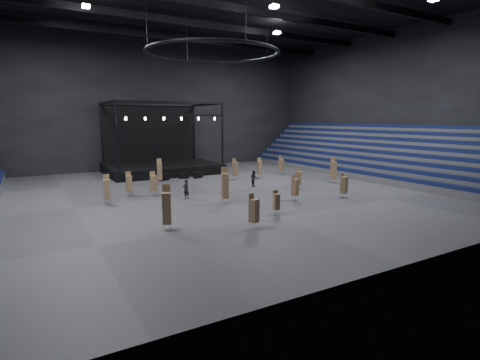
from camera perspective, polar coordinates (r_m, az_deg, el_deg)
floor at (r=36.30m, az=-3.99°, el=-1.96°), size 50.00×50.00×0.00m
wall_back at (r=55.28m, az=-13.89°, el=11.04°), size 50.00×0.20×18.00m
wall_front at (r=19.16m, az=25.42°, el=14.15°), size 50.00×0.20×18.00m
wall_right at (r=51.71m, az=22.12°, el=10.77°), size 0.20×42.00×18.00m
bleachers_right at (r=50.36m, az=20.16°, el=2.65°), size 7.20×40.00×6.40m
stage at (r=51.01m, az=-12.06°, el=2.78°), size 14.00×10.00×9.20m
truss_ring at (r=36.08m, az=-4.24°, el=18.73°), size 12.30×12.30×5.15m
roof_girders at (r=37.00m, az=-4.32°, el=25.16°), size 49.00×30.35×0.70m
flight_case_left at (r=44.25m, az=-11.54°, el=0.43°), size 1.27×0.84×0.78m
flight_case_mid at (r=45.24m, az=-8.55°, el=0.67°), size 1.10×0.58×0.72m
flight_case_right at (r=45.43m, az=-6.43°, el=0.75°), size 1.21×0.88×0.73m
chair_stack_0 at (r=24.38m, az=2.13°, el=-4.59°), size 0.67×0.67×2.32m
chair_stack_1 at (r=48.43m, az=6.31°, el=2.37°), size 0.71×0.71×2.39m
chair_stack_2 at (r=43.98m, az=-0.73°, el=1.76°), size 0.65×0.65×2.48m
chair_stack_3 at (r=24.32m, az=-11.11°, el=-4.11°), size 0.70×0.70×2.98m
chair_stack_4 at (r=42.15m, az=-12.17°, el=1.38°), size 0.62×0.62×2.76m
chair_stack_5 at (r=45.04m, az=2.99°, el=1.90°), size 0.59×0.59×2.48m
chair_stack_6 at (r=33.09m, az=8.38°, el=-1.03°), size 0.62×0.62×2.26m
chair_stack_7 at (r=28.16m, az=5.55°, el=-3.26°), size 0.48×0.48×1.82m
chair_stack_8 at (r=35.11m, az=15.56°, el=-0.68°), size 0.65×0.65×2.26m
chair_stack_9 at (r=42.81m, az=14.04°, el=1.50°), size 0.62×0.62×2.88m
chair_stack_10 at (r=35.63m, az=-13.05°, el=-0.41°), size 0.53×0.53×2.27m
chair_stack_11 at (r=33.08m, az=-19.63°, el=-1.27°), size 0.59×0.59×2.53m
chair_stack_12 at (r=38.74m, az=8.87°, el=0.33°), size 0.48×0.48×2.08m
chair_stack_13 at (r=31.39m, az=-2.32°, el=-0.81°), size 0.65×0.65×3.11m
chair_stack_14 at (r=35.93m, az=-16.55°, el=-0.51°), size 0.50×0.50×2.27m
man_center at (r=33.64m, az=-8.22°, el=-1.39°), size 0.77×0.66×1.79m
crew_member at (r=39.50m, az=2.13°, el=0.23°), size 0.74×0.90×1.70m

